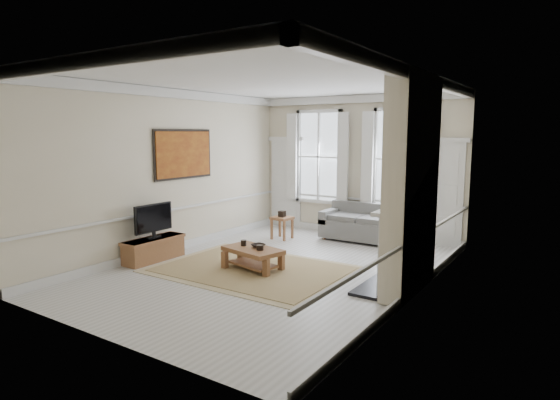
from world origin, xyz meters
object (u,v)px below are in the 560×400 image
Objects in this scene: coffee_table at (253,252)px; tv_stand at (154,249)px; sofa at (363,225)px; side_table at (282,221)px.

tv_stand is (-2.01, -0.56, -0.11)m from coffee_table.
sofa is 1.90m from side_table.
side_table is 2.63m from coffee_table.
coffee_table is at bearing -101.93° from sofa.
side_table is at bearing 123.84° from coffee_table.
side_table is 3.19m from tv_stand.
sofa is at bearing 28.80° from side_table.
sofa is at bearing 55.18° from tv_stand.
sofa is at bearing 90.55° from coffee_table.
sofa is 3.43m from coffee_table.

